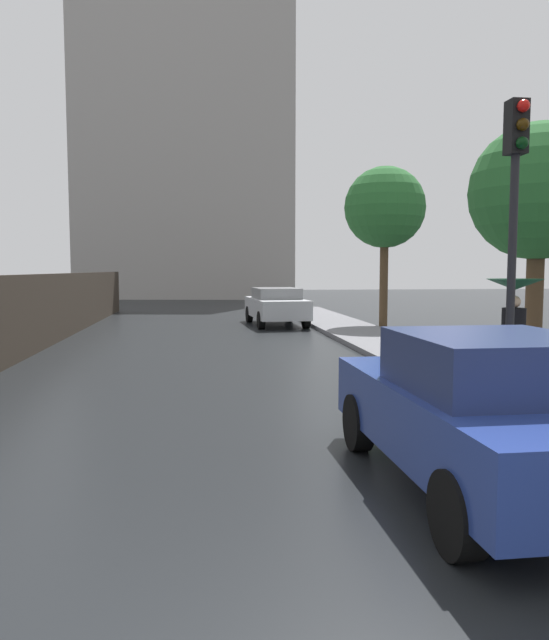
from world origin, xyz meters
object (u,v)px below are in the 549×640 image
pedestrian_with_umbrella_near (514,307)px  street_tree_far (538,193)px  car_silver_mid_road (276,305)px  street_tree_near (385,208)px  car_blue_far_ahead (483,410)px  traffic_light (515,197)px

pedestrian_with_umbrella_near → street_tree_far: street_tree_far is taller
car_silver_mid_road → street_tree_near: size_ratio=0.76×
car_silver_mid_road → street_tree_near: bearing=-25.5°
car_blue_far_ahead → pedestrian_with_umbrella_near: bearing=57.4°
pedestrian_with_umbrella_near → street_tree_near: bearing=89.7°
street_tree_near → street_tree_far: bearing=-90.3°
pedestrian_with_umbrella_near → traffic_light: traffic_light is taller
traffic_light → street_tree_far: street_tree_far is taller
car_silver_mid_road → car_blue_far_ahead: size_ratio=1.08×
traffic_light → pedestrian_with_umbrella_near: bearing=59.5°
car_silver_mid_road → street_tree_near: street_tree_near is taller
traffic_light → street_tree_far: bearing=55.0°
car_silver_mid_road → traffic_light: 14.95m
car_silver_mid_road → pedestrian_with_umbrella_near: 13.55m
car_blue_far_ahead → street_tree_near: street_tree_near is taller
traffic_light → street_tree_near: (2.22, 13.17, 1.18)m
traffic_light → street_tree_near: size_ratio=0.75×
traffic_light → street_tree_far: size_ratio=0.87×
car_silver_mid_road → car_blue_far_ahead: (-0.17, -17.38, 0.02)m
pedestrian_with_umbrella_near → traffic_light: 2.27m
pedestrian_with_umbrella_near → traffic_light: (-0.79, -1.35, 1.65)m
car_blue_far_ahead → traffic_light: size_ratio=0.94×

